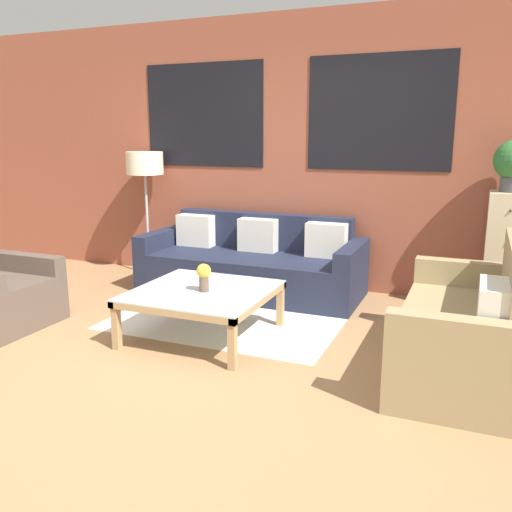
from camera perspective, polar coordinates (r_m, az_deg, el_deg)
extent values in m
plane|color=#9E754C|center=(3.93, -9.08, -11.45)|extent=(16.00, 16.00, 0.00)
cube|color=brown|center=(5.81, 3.25, 10.73)|extent=(8.40, 0.08, 2.80)
cube|color=black|center=(6.14, -5.52, 14.53)|extent=(1.40, 0.01, 1.10)
cube|color=black|center=(5.52, 12.80, 14.50)|extent=(1.40, 0.01, 1.10)
cube|color=silver|center=(4.94, -2.31, -6.14)|extent=(1.97, 1.61, 0.00)
cube|color=#1E2338|center=(5.47, -0.93, -2.09)|extent=(1.93, 0.72, 0.40)
cube|color=#1E2338|center=(5.83, 0.78, 0.74)|extent=(1.93, 0.16, 0.78)
cube|color=#1E2338|center=(6.00, -9.83, -0.08)|extent=(0.16, 0.88, 0.58)
cube|color=#1E2338|center=(5.22, 10.02, -2.01)|extent=(0.16, 0.88, 0.58)
cube|color=silver|center=(5.96, -6.38, 2.69)|extent=(0.40, 0.16, 0.34)
cube|color=beige|center=(5.65, 0.18, 2.21)|extent=(0.40, 0.16, 0.34)
cube|color=silver|center=(5.41, 7.40, 1.66)|extent=(0.40, 0.16, 0.34)
cube|color=#99845B|center=(3.99, 19.58, -8.41)|extent=(0.64, 1.33, 0.42)
cube|color=#99845B|center=(4.65, 21.17, -4.24)|extent=(0.80, 0.14, 0.62)
cube|color=#99845B|center=(3.27, 20.38, -11.31)|extent=(0.80, 0.14, 0.62)
cube|color=silver|center=(3.45, 23.61, -5.37)|extent=(0.16, 0.40, 0.34)
cube|color=brown|center=(5.04, -24.84, -4.61)|extent=(0.64, 0.51, 0.40)
cube|color=brown|center=(5.29, -22.95, -2.76)|extent=(0.80, 0.14, 0.56)
cube|color=silver|center=(4.32, -5.65, -3.61)|extent=(1.04, 1.04, 0.01)
cube|color=tan|center=(3.92, -9.05, -5.90)|extent=(1.04, 0.05, 0.05)
cube|color=tan|center=(4.75, -2.84, -2.44)|extent=(1.04, 0.05, 0.05)
cube|color=tan|center=(4.57, -11.13, -3.27)|extent=(0.05, 1.04, 0.05)
cube|color=tan|center=(4.13, 0.47, -4.78)|extent=(0.05, 1.04, 0.05)
cube|color=tan|center=(4.24, -14.50, -7.06)|extent=(0.05, 0.05, 0.38)
cube|color=tan|center=(3.77, -2.50, -9.20)|extent=(0.06, 0.05, 0.38)
cube|color=tan|center=(5.01, -7.89, -3.73)|extent=(0.05, 0.06, 0.38)
cube|color=tan|center=(4.61, 2.57, -5.06)|extent=(0.06, 0.06, 0.38)
cylinder|color=#B2B2B7|center=(6.44, -11.13, -1.81)|extent=(0.28, 0.28, 0.02)
cylinder|color=#B2B2B7|center=(6.32, -11.36, 3.27)|extent=(0.03, 0.03, 1.14)
cylinder|color=beige|center=(6.25, -11.63, 9.56)|extent=(0.41, 0.41, 0.25)
cube|color=#C6B793|center=(5.31, 24.73, 0.19)|extent=(0.34, 0.39, 1.11)
sphere|color=#38332D|center=(5.05, 25.23, 4.33)|extent=(0.02, 0.02, 0.02)
sphere|color=#38332D|center=(5.09, 24.94, 1.25)|extent=(0.02, 0.02, 0.02)
sphere|color=#38332D|center=(5.14, 24.66, -1.77)|extent=(0.02, 0.02, 0.02)
sphere|color=#38332D|center=(5.22, 24.38, -4.71)|extent=(0.02, 0.02, 0.02)
cylinder|color=#47474C|center=(5.23, 25.35, 6.80)|extent=(0.20, 0.20, 0.13)
cylinder|color=brown|center=(4.25, -5.50, -2.91)|extent=(0.08, 0.08, 0.12)
sphere|color=gold|center=(4.23, -5.53, -1.58)|extent=(0.11, 0.11, 0.11)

